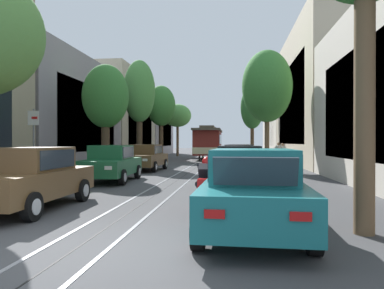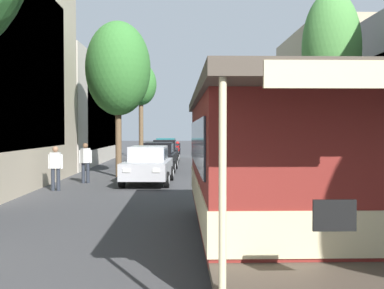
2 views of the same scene
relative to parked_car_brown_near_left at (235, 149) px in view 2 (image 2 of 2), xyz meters
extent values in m
plane|color=#424244|center=(2.70, 17.86, -0.80)|extent=(160.00, 160.00, 0.00)
cube|color=gray|center=(2.17, 21.18, -0.79)|extent=(0.08, 61.19, 0.01)
cube|color=gray|center=(3.23, 21.18, -0.79)|extent=(0.08, 61.19, 0.01)
cube|color=black|center=(2.70, 21.18, -0.80)|extent=(0.03, 61.19, 0.01)
cube|color=tan|center=(-6.96, 1.23, 4.04)|extent=(5.28, 13.00, 9.68)
cube|color=#2D3842|center=(-4.34, 1.23, 3.56)|extent=(0.04, 9.31, 5.81)
cube|color=#2D3842|center=(-4.34, 14.53, 2.54)|extent=(0.04, 9.31, 4.45)
cube|color=beige|center=(12.27, 3.45, 2.69)|extent=(5.11, 17.43, 6.99)
cube|color=#2D3842|center=(9.73, 3.45, 2.34)|extent=(0.04, 12.41, 4.19)
cube|color=#2D3842|center=(9.73, 21.18, 3.93)|extent=(0.04, 12.41, 6.31)
cube|color=brown|center=(0.00, -0.04, -0.15)|extent=(1.84, 4.32, 0.66)
cube|color=brown|center=(0.00, 0.11, 0.48)|extent=(1.49, 2.08, 0.60)
cube|color=#2D3842|center=(0.01, -0.73, 0.46)|extent=(1.33, 0.23, 0.47)
cube|color=#2D3842|center=(-0.01, 1.29, 0.46)|extent=(1.30, 0.21, 0.45)
cube|color=#2D3842|center=(0.75, 0.12, 0.48)|extent=(0.05, 1.81, 0.47)
cube|color=#2D3842|center=(-0.75, 0.10, 0.48)|extent=(0.05, 1.81, 0.47)
cube|color=white|center=(0.58, -2.19, -0.05)|extent=(0.28, 0.04, 0.14)
cube|color=#B21414|center=(0.54, 2.13, -0.05)|extent=(0.28, 0.04, 0.12)
cube|color=white|center=(-0.54, -2.21, -0.05)|extent=(0.28, 0.04, 0.14)
cube|color=#B21414|center=(-0.58, 2.11, -0.05)|extent=(0.28, 0.04, 0.12)
cylinder|color=black|center=(0.89, -1.36, -0.48)|extent=(0.21, 0.64, 0.64)
cylinder|color=silver|center=(1.00, -1.36, -0.48)|extent=(0.02, 0.35, 0.35)
cylinder|color=black|center=(-0.87, -1.38, -0.48)|extent=(0.21, 0.64, 0.64)
cylinder|color=silver|center=(-0.98, -1.38, -0.48)|extent=(0.02, 0.35, 0.35)
cylinder|color=black|center=(0.87, 1.30, -0.48)|extent=(0.21, 0.64, 0.64)
cylinder|color=silver|center=(0.98, 1.30, -0.48)|extent=(0.02, 0.35, 0.35)
cylinder|color=black|center=(-0.89, 1.28, -0.48)|extent=(0.21, 0.64, 0.64)
cylinder|color=silver|center=(-1.00, 1.28, -0.48)|extent=(0.02, 0.35, 0.35)
cube|color=#1E6038|center=(-0.11, 6.48, -0.15)|extent=(1.98, 4.37, 0.66)
cube|color=#1E6038|center=(-0.11, 6.63, 0.48)|extent=(1.56, 2.13, 0.60)
cube|color=#2D3842|center=(-0.08, 5.79, 0.46)|extent=(1.34, 0.28, 0.47)
cube|color=#2D3842|center=(-0.16, 7.81, 0.46)|extent=(1.30, 0.25, 0.45)
cube|color=#2D3842|center=(0.64, 6.66, 0.48)|extent=(0.11, 1.81, 0.47)
cube|color=#2D3842|center=(-0.86, 6.60, 0.48)|extent=(0.11, 1.81, 0.47)
cube|color=white|center=(0.54, 4.35, -0.05)|extent=(0.28, 0.05, 0.14)
cube|color=#B21414|center=(0.36, 8.66, -0.05)|extent=(0.28, 0.05, 0.12)
cube|color=white|center=(-0.57, 4.30, -0.05)|extent=(0.28, 0.05, 0.14)
cube|color=#B21414|center=(-0.76, 8.61, -0.05)|extent=(0.28, 0.05, 0.12)
cylinder|color=black|center=(0.83, 5.19, -0.48)|extent=(0.23, 0.65, 0.64)
cylinder|color=silver|center=(0.94, 5.19, -0.48)|extent=(0.04, 0.35, 0.35)
cylinder|color=black|center=(-0.93, 5.11, -0.48)|extent=(0.23, 0.65, 0.64)
cylinder|color=silver|center=(-1.04, 5.10, -0.48)|extent=(0.04, 0.35, 0.35)
cylinder|color=black|center=(0.72, 7.85, -0.48)|extent=(0.23, 0.65, 0.64)
cylinder|color=silver|center=(0.83, 7.85, -0.48)|extent=(0.04, 0.35, 0.35)
cylinder|color=black|center=(-1.04, 7.77, -0.48)|extent=(0.23, 0.65, 0.64)
cylinder|color=silver|center=(-1.15, 7.77, -0.48)|extent=(0.04, 0.35, 0.35)
cube|color=brown|center=(-0.07, 12.62, -0.15)|extent=(1.94, 4.36, 0.66)
cube|color=brown|center=(-0.06, 12.77, 0.48)|extent=(1.54, 2.11, 0.60)
cube|color=#2D3842|center=(-0.09, 11.93, 0.46)|extent=(1.34, 0.26, 0.47)
cube|color=#2D3842|center=(-0.02, 13.95, 0.46)|extent=(1.30, 0.24, 0.45)
cube|color=#2D3842|center=(0.69, 12.75, 0.48)|extent=(0.09, 1.81, 0.47)
cube|color=#2D3842|center=(-0.81, 12.79, 0.48)|extent=(0.09, 1.81, 0.47)
cube|color=white|center=(0.42, 10.44, -0.05)|extent=(0.28, 0.05, 0.14)
cube|color=#B21414|center=(0.56, 14.76, -0.05)|extent=(0.28, 0.05, 0.12)
cube|color=white|center=(-0.69, 10.48, -0.05)|extent=(0.28, 0.05, 0.14)
cube|color=#B21414|center=(-0.55, 14.80, -0.05)|extent=(0.28, 0.05, 0.12)
cylinder|color=black|center=(0.77, 11.26, -0.48)|extent=(0.22, 0.65, 0.64)
cylinder|color=silver|center=(0.88, 11.26, -0.48)|extent=(0.03, 0.35, 0.35)
cylinder|color=black|center=(-0.99, 11.32, -0.48)|extent=(0.22, 0.65, 0.64)
cylinder|color=silver|center=(-1.10, 11.32, -0.48)|extent=(0.03, 0.35, 0.35)
cylinder|color=black|center=(0.86, 13.92, -0.48)|extent=(0.22, 0.65, 0.64)
cylinder|color=silver|center=(0.97, 13.92, -0.48)|extent=(0.03, 0.35, 0.35)
cylinder|color=black|center=(-0.90, 13.98, -0.48)|extent=(0.22, 0.65, 0.64)
cylinder|color=silver|center=(-1.01, 13.98, -0.48)|extent=(0.03, 0.35, 0.35)
cube|color=#196B70|center=(5.58, -1.70, -0.15)|extent=(1.92, 4.35, 0.66)
cube|color=#196B70|center=(5.57, -1.85, 0.48)|extent=(1.53, 2.11, 0.60)
cube|color=#2D3842|center=(5.60, -1.01, 0.46)|extent=(1.34, 0.26, 0.47)
cube|color=#2D3842|center=(5.54, -3.03, 0.46)|extent=(1.30, 0.23, 0.45)
cube|color=#2D3842|center=(4.83, -1.82, 0.48)|extent=(0.08, 1.81, 0.47)
cube|color=#2D3842|center=(6.32, -1.87, 0.48)|extent=(0.08, 1.81, 0.47)
cube|color=white|center=(5.08, 0.48, -0.05)|extent=(0.28, 0.05, 0.14)
cube|color=#B21414|center=(4.96, -3.84, -0.05)|extent=(0.28, 0.05, 0.12)
cube|color=white|center=(6.20, 0.45, -0.05)|extent=(0.28, 0.05, 0.14)
cube|color=#B21414|center=(6.07, -3.87, -0.05)|extent=(0.28, 0.05, 0.12)
cylinder|color=black|center=(4.74, -0.34, -0.48)|extent=(0.22, 0.65, 0.64)
cylinder|color=silver|center=(4.63, -0.33, -0.48)|extent=(0.03, 0.35, 0.35)
cylinder|color=black|center=(6.50, -0.39, -0.48)|extent=(0.22, 0.65, 0.64)
cylinder|color=silver|center=(6.61, -0.39, -0.48)|extent=(0.03, 0.35, 0.35)
cylinder|color=black|center=(4.66, -3.00, -0.48)|extent=(0.22, 0.65, 0.64)
cylinder|color=silver|center=(4.55, -3.00, -0.48)|extent=(0.03, 0.35, 0.35)
cylinder|color=black|center=(6.42, -3.05, -0.48)|extent=(0.22, 0.65, 0.64)
cylinder|color=silver|center=(6.53, -3.06, -0.48)|extent=(0.03, 0.35, 0.35)
cube|color=black|center=(5.43, 4.64, -0.15)|extent=(1.86, 4.33, 0.66)
cube|color=black|center=(5.43, 4.49, 0.48)|extent=(1.51, 2.09, 0.60)
cube|color=#2D3842|center=(5.44, 5.33, 0.46)|extent=(1.34, 0.24, 0.47)
cube|color=#2D3842|center=(5.41, 3.31, 0.46)|extent=(1.30, 0.22, 0.45)
cube|color=#2D3842|center=(4.68, 4.50, 0.48)|extent=(0.06, 1.81, 0.47)
cube|color=#2D3842|center=(6.17, 4.48, 0.48)|extent=(0.06, 1.81, 0.47)
cube|color=white|center=(4.90, 6.81, -0.05)|extent=(0.28, 0.04, 0.14)
cube|color=#B21414|center=(4.84, 2.49, -0.05)|extent=(0.28, 0.04, 0.12)
cube|color=white|center=(6.02, 6.80, -0.05)|extent=(0.28, 0.04, 0.14)
cube|color=#B21414|center=(5.96, 2.48, -0.05)|extent=(0.28, 0.04, 0.12)
cylinder|color=black|center=(4.57, 5.99, -0.48)|extent=(0.21, 0.64, 0.64)
cylinder|color=silver|center=(4.46, 5.99, -0.48)|extent=(0.03, 0.35, 0.35)
cylinder|color=black|center=(6.33, 5.96, -0.48)|extent=(0.21, 0.64, 0.64)
cylinder|color=silver|center=(6.44, 5.96, -0.48)|extent=(0.03, 0.35, 0.35)
cylinder|color=black|center=(4.53, 3.32, -0.48)|extent=(0.21, 0.64, 0.64)
cylinder|color=silver|center=(4.42, 3.33, -0.48)|extent=(0.03, 0.35, 0.35)
cylinder|color=black|center=(6.29, 3.30, -0.48)|extent=(0.21, 0.64, 0.64)
cylinder|color=silver|center=(6.40, 3.30, -0.48)|extent=(0.03, 0.35, 0.35)
cube|color=black|center=(5.51, 11.20, -0.15)|extent=(1.94, 4.36, 0.66)
cube|color=black|center=(5.51, 11.05, 0.48)|extent=(1.54, 2.11, 0.60)
cube|color=#2D3842|center=(5.54, 11.89, 0.46)|extent=(1.34, 0.27, 0.47)
cube|color=#2D3842|center=(5.47, 9.87, 0.46)|extent=(1.30, 0.24, 0.45)
cube|color=#2D3842|center=(4.76, 11.08, 0.48)|extent=(0.09, 1.81, 0.47)
cube|color=#2D3842|center=(6.25, 11.03, 0.48)|extent=(0.09, 1.81, 0.47)
cube|color=white|center=(5.03, 13.38, -0.05)|extent=(0.28, 0.05, 0.14)
cube|color=#B21414|center=(4.88, 9.06, -0.05)|extent=(0.28, 0.05, 0.12)
cube|color=white|center=(6.14, 13.34, -0.05)|extent=(0.28, 0.05, 0.14)
cube|color=#B21414|center=(6.00, 9.02, -0.05)|extent=(0.28, 0.05, 0.12)
cylinder|color=black|center=(4.68, 12.56, -0.48)|extent=(0.22, 0.65, 0.64)
cylinder|color=silver|center=(4.57, 12.57, -0.48)|extent=(0.03, 0.35, 0.35)
cylinder|color=black|center=(6.44, 12.50, -0.48)|extent=(0.22, 0.65, 0.64)
cylinder|color=silver|center=(6.55, 12.50, -0.48)|extent=(0.03, 0.35, 0.35)
cylinder|color=black|center=(4.59, 9.90, -0.48)|extent=(0.22, 0.65, 0.64)
cylinder|color=silver|center=(4.48, 9.90, -0.48)|extent=(0.03, 0.35, 0.35)
cylinder|color=black|center=(6.35, 9.84, -0.48)|extent=(0.22, 0.65, 0.64)
cylinder|color=silver|center=(6.46, 9.84, -0.48)|extent=(0.03, 0.35, 0.35)
cube|color=#B7B7BC|center=(5.65, 17.27, -0.15)|extent=(1.98, 4.37, 0.66)
cube|color=#B7B7BC|center=(5.64, 17.12, 0.48)|extent=(1.56, 2.13, 0.60)
cube|color=#2D3842|center=(5.68, 17.95, 0.46)|extent=(1.34, 0.28, 0.47)
cube|color=#2D3842|center=(5.59, 15.93, 0.46)|extent=(1.30, 0.25, 0.45)
cube|color=#2D3842|center=(4.89, 17.15, 0.48)|extent=(0.11, 1.81, 0.47)
cube|color=#2D3842|center=(6.39, 17.08, 0.48)|extent=(0.11, 1.81, 0.47)
cube|color=white|center=(5.18, 19.45, -0.05)|extent=(0.28, 0.05, 0.14)
cube|color=#B21414|center=(5.00, 15.13, -0.05)|extent=(0.28, 0.05, 0.12)
cube|color=white|center=(6.30, 19.40, -0.05)|extent=(0.28, 0.05, 0.14)
cube|color=#B21414|center=(6.11, 15.08, -0.05)|extent=(0.28, 0.05, 0.12)
cylinder|color=black|center=(4.83, 18.63, -0.48)|extent=(0.23, 0.65, 0.64)
cylinder|color=silver|center=(4.72, 18.64, -0.48)|extent=(0.04, 0.35, 0.35)
cylinder|color=black|center=(6.58, 18.56, -0.48)|extent=(0.23, 0.65, 0.64)
cylinder|color=silver|center=(6.69, 18.55, -0.48)|extent=(0.04, 0.35, 0.35)
cylinder|color=black|center=(4.71, 15.97, -0.48)|extent=(0.23, 0.65, 0.64)
cylinder|color=silver|center=(4.60, 15.98, -0.48)|extent=(0.04, 0.35, 0.35)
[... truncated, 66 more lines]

